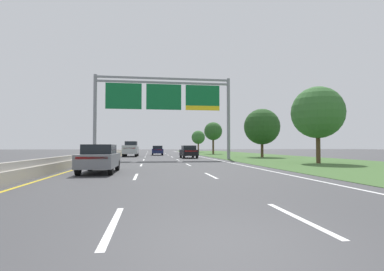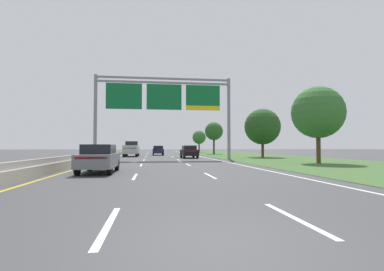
# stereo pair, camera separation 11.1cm
# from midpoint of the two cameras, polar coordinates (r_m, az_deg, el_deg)

# --- Properties ---
(ground_plane) EXTENTS (220.00, 220.00, 0.00)m
(ground_plane) POSITION_cam_midpoint_polar(r_m,az_deg,el_deg) (39.37, -6.33, -4.19)
(ground_plane) COLOR #3D3D3F
(lane_striping) EXTENTS (11.96, 106.00, 0.01)m
(lane_striping) POSITION_cam_midpoint_polar(r_m,az_deg,el_deg) (38.91, -6.31, -4.21)
(lane_striping) COLOR white
(lane_striping) RESTS_ON ground
(grass_verge_right) EXTENTS (14.00, 110.00, 0.02)m
(grass_verge_right) POSITION_cam_midpoint_polar(r_m,az_deg,el_deg) (42.14, 13.05, -4.00)
(grass_verge_right) COLOR #3D602D
(grass_verge_right) RESTS_ON ground
(median_barrier_concrete) EXTENTS (0.60, 110.00, 0.85)m
(median_barrier_concrete) POSITION_cam_midpoint_polar(r_m,az_deg,el_deg) (39.73, -15.91, -3.60)
(median_barrier_concrete) COLOR #A8A399
(median_barrier_concrete) RESTS_ON ground
(overhead_sign_gantry) EXTENTS (15.06, 0.42, 9.21)m
(overhead_sign_gantry) POSITION_cam_midpoint_polar(r_m,az_deg,el_deg) (33.49, -5.46, 6.64)
(overhead_sign_gantry) COLOR gray
(overhead_sign_gantry) RESTS_ON ground
(pickup_truck_silver) EXTENTS (2.10, 5.44, 2.20)m
(pickup_truck_silver) POSITION_cam_midpoint_polar(r_m,az_deg,el_deg) (44.33, -11.61, -2.54)
(pickup_truck_silver) COLOR #B2B5BA
(pickup_truck_silver) RESTS_ON ground
(car_black_right_lane_sedan) EXTENTS (1.92, 4.44, 1.57)m
(car_black_right_lane_sedan) POSITION_cam_midpoint_polar(r_m,az_deg,el_deg) (37.72, -0.73, -3.06)
(car_black_right_lane_sedan) COLOR black
(car_black_right_lane_sedan) RESTS_ON ground
(car_navy_centre_lane_sedan) EXTENTS (1.83, 4.41, 1.57)m
(car_navy_centre_lane_sedan) POSITION_cam_midpoint_polar(r_m,az_deg,el_deg) (50.28, -6.64, -2.80)
(car_navy_centre_lane_sedan) COLOR #161E47
(car_navy_centre_lane_sedan) RESTS_ON ground
(car_grey_left_lane_sedan) EXTENTS (1.84, 4.41, 1.57)m
(car_grey_left_lane_sedan) POSITION_cam_midpoint_polar(r_m,az_deg,el_deg) (17.48, -17.30, -4.11)
(car_grey_left_lane_sedan) COLOR slate
(car_grey_left_lane_sedan) RESTS_ON ground
(roadside_tree_near) EXTENTS (4.47, 4.47, 6.64)m
(roadside_tree_near) POSITION_cam_midpoint_polar(r_m,az_deg,el_deg) (28.17, 22.63, 4.04)
(roadside_tree_near) COLOR #4C3823
(roadside_tree_near) RESTS_ON ground
(roadside_tree_mid) EXTENTS (4.79, 4.79, 6.49)m
(roadside_tree_mid) POSITION_cam_midpoint_polar(r_m,az_deg,el_deg) (41.24, 13.05, 1.63)
(roadside_tree_mid) COLOR #4C3823
(roadside_tree_mid) RESTS_ON ground
(roadside_tree_far) EXTENTS (3.42, 3.42, 6.05)m
(roadside_tree_far) POSITION_cam_midpoint_polar(r_m,az_deg,el_deg) (57.05, 3.98, 0.80)
(roadside_tree_far) COLOR #4C3823
(roadside_tree_far) RESTS_ON ground
(roadside_tree_distant) EXTENTS (3.25, 3.25, 5.29)m
(roadside_tree_distant) POSITION_cam_midpoint_polar(r_m,az_deg,el_deg) (72.67, 1.15, -0.36)
(roadside_tree_distant) COLOR #4C3823
(roadside_tree_distant) RESTS_ON ground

